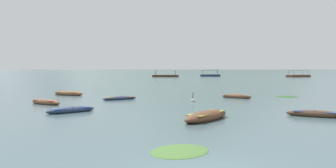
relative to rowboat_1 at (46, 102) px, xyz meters
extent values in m
plane|color=#476066|center=(9.51, 1480.97, -0.17)|extent=(6000.00, 6000.00, 0.00)
cone|color=slate|center=(-546.33, 2219.86, 162.77)|extent=(787.75, 787.75, 325.87)
cone|color=slate|center=(322.06, 2225.53, 298.55)|extent=(1966.37, 1966.37, 597.42)
cone|color=slate|center=(1434.08, 2472.11, 96.28)|extent=(738.95, 738.95, 192.89)
ellipsoid|color=brown|center=(0.00, 0.00, -0.01)|extent=(3.23, 2.85, 0.53)
cube|color=#B22D28|center=(0.00, 0.00, 0.15)|extent=(2.33, 2.05, 0.05)
cube|color=brown|center=(0.00, 0.00, 0.20)|extent=(0.46, 0.54, 0.04)
ellipsoid|color=brown|center=(-0.18, 9.31, 0.02)|extent=(3.97, 3.11, 0.60)
cube|color=orange|center=(-0.18, 9.31, 0.20)|extent=(2.86, 2.24, 0.05)
cube|color=brown|center=(-0.18, 9.31, 0.25)|extent=(0.51, 0.74, 0.04)
ellipsoid|color=#4C3323|center=(18.31, -8.50, -0.02)|extent=(3.34, 2.53, 0.48)
cube|color=#28519E|center=(18.31, -8.50, 0.12)|extent=(2.41, 1.82, 0.05)
cube|color=#4C3323|center=(18.31, -8.50, 0.17)|extent=(0.40, 0.58, 0.04)
ellipsoid|color=navy|center=(3.11, -5.29, -0.02)|extent=(3.34, 2.87, 0.47)
cube|color=#28519E|center=(3.11, -5.29, 0.12)|extent=(2.40, 2.07, 0.05)
cube|color=navy|center=(3.11, -5.29, 0.17)|extent=(0.49, 0.62, 0.04)
ellipsoid|color=brown|center=(11.52, -9.19, 0.02)|extent=(3.73, 4.19, 0.63)
cube|color=olive|center=(11.52, -9.19, 0.21)|extent=(2.69, 3.02, 0.05)
cube|color=brown|center=(11.52, -9.19, 0.26)|extent=(0.73, 0.61, 0.04)
ellipsoid|color=navy|center=(5.76, 3.64, -0.05)|extent=(3.40, 2.39, 0.40)
cube|color=orange|center=(5.76, 3.64, 0.07)|extent=(2.45, 1.72, 0.05)
cube|color=navy|center=(5.76, 3.64, 0.12)|extent=(0.35, 0.56, 0.04)
ellipsoid|color=brown|center=(17.17, 4.58, -0.01)|extent=(3.02, 2.85, 0.52)
cube|color=#B7B2A3|center=(17.17, 4.58, 0.15)|extent=(2.17, 2.05, 0.05)
cube|color=brown|center=(17.17, 4.58, 0.20)|extent=(0.51, 0.56, 0.04)
cube|color=navy|center=(32.86, 94.01, 0.10)|extent=(7.65, 4.17, 0.90)
cylinder|color=#4C4742|center=(35.76, 94.69, 1.23)|extent=(0.10, 0.10, 1.80)
cylinder|color=#4C4742|center=(35.39, 92.42, 1.23)|extent=(0.10, 0.10, 1.80)
cylinder|color=#4C4742|center=(30.32, 95.59, 1.23)|extent=(0.10, 0.10, 1.80)
cylinder|color=#4C4742|center=(29.95, 93.32, 1.23)|extent=(0.10, 0.10, 1.80)
cube|color=#334C75|center=(32.86, 94.01, 2.13)|extent=(6.43, 3.51, 0.12)
cube|color=#4C3323|center=(15.90, 87.15, 0.10)|extent=(9.28, 3.97, 0.90)
cylinder|color=#4C4742|center=(12.37, 86.48, 1.23)|extent=(0.10, 0.10, 1.80)
cylinder|color=#4C4742|center=(12.64, 88.66, 1.23)|extent=(0.10, 0.10, 1.80)
cylinder|color=#4C4742|center=(19.16, 85.64, 1.23)|extent=(0.10, 0.10, 1.80)
cylinder|color=#4C4742|center=(19.42, 87.82, 1.23)|extent=(0.10, 0.10, 1.80)
cube|color=beige|center=(15.90, 87.15, 2.13)|extent=(7.79, 3.33, 0.12)
cube|color=brown|center=(61.16, 83.08, 0.10)|extent=(9.10, 6.01, 0.90)
cylinder|color=#4C4742|center=(63.77, 85.36, 1.23)|extent=(0.10, 0.10, 1.80)
cylinder|color=#4C4742|center=(64.62, 83.26, 1.23)|extent=(0.10, 0.10, 1.80)
cylinder|color=#4C4742|center=(57.70, 82.90, 1.23)|extent=(0.10, 0.10, 1.80)
cylinder|color=#4C4742|center=(58.56, 80.80, 1.23)|extent=(0.10, 0.10, 1.80)
cube|color=#9E998E|center=(61.16, 83.08, 2.13)|extent=(7.64, 5.04, 0.12)
sphere|color=silver|center=(12.30, 1.12, -0.09)|extent=(0.37, 0.37, 0.37)
cylinder|color=black|center=(12.30, 1.12, 0.27)|extent=(0.06, 0.06, 0.73)
ellipsoid|color=#477033|center=(9.17, -16.40, -0.17)|extent=(2.98, 3.03, 0.14)
ellipsoid|color=#2D5628|center=(22.69, 5.56, -0.17)|extent=(3.40, 3.42, 0.14)
camera|label=1|loc=(7.86, -28.02, 2.75)|focal=35.96mm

